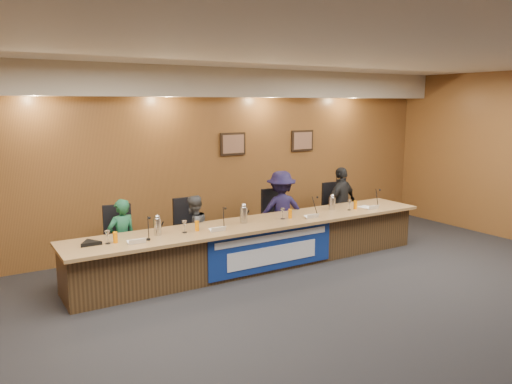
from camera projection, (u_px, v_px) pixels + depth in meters
floor at (362, 320)px, 6.04m from camera, size 10.00×10.00×0.00m
ceiling at (373, 48)px, 5.48m from camera, size 10.00×8.00×0.04m
wall_back at (213, 158)px, 9.13m from camera, size 10.00×0.04×3.20m
soffit at (218, 83)px, 8.68m from camera, size 10.00×0.50×0.50m
dais_body at (259, 245)px, 8.00m from camera, size 6.00×0.80×0.70m
dais_top at (260, 223)px, 7.89m from camera, size 6.10×0.95×0.05m
banner at (273, 250)px, 7.65m from camera, size 2.20×0.02×0.65m
banner_text_upper at (273, 237)px, 7.60m from camera, size 2.00×0.01×0.10m
banner_text_lower at (273, 255)px, 7.65m from camera, size 1.60×0.01×0.28m
wall_photo_left at (233, 144)px, 9.26m from camera, size 0.52×0.04×0.42m
wall_photo_right at (302, 141)px, 10.08m from camera, size 0.52×0.04×0.42m
panelist_a at (122, 239)px, 7.39m from camera, size 0.49×0.37×1.22m
panelist_b at (194, 231)px, 7.98m from camera, size 0.69×0.62×1.15m
panelist_c at (281, 211)px, 8.82m from camera, size 1.03×0.77×1.43m
panelist_d at (341, 203)px, 9.54m from camera, size 0.89×0.55×1.41m
office_chair_a at (121, 246)px, 7.49m from camera, size 0.54×0.54×0.08m
office_chair_b at (191, 236)px, 8.09m from camera, size 0.48×0.48×0.08m
office_chair_c at (278, 223)px, 8.95m from camera, size 0.50×0.50×0.08m
office_chair_d at (338, 214)px, 9.66m from camera, size 0.50×0.50×0.08m
nameplate_a at (137, 241)px, 6.62m from camera, size 0.24×0.08×0.10m
microphone_a at (148, 239)px, 6.82m from camera, size 0.07×0.07×0.02m
juice_glass_a at (115, 237)px, 6.67m from camera, size 0.06×0.06×0.15m
water_glass_a at (108, 237)px, 6.62m from camera, size 0.08×0.08×0.18m
nameplate_b at (219, 229)px, 7.25m from camera, size 0.24×0.08×0.10m
microphone_b at (223, 228)px, 7.44m from camera, size 0.07×0.07×0.02m
juice_glass_b at (197, 226)px, 7.30m from camera, size 0.06×0.06×0.15m
water_glass_b at (185, 227)px, 7.19m from camera, size 0.08×0.08×0.18m
nameplate_c at (313, 216)px, 8.10m from camera, size 0.24×0.08×0.10m
microphone_c at (313, 215)px, 8.29m from camera, size 0.07×0.07×0.02m
juice_glass_c at (290, 214)px, 8.10m from camera, size 0.06×0.06×0.15m
water_glass_c at (283, 214)px, 8.04m from camera, size 0.08×0.08×0.18m
nameplate_d at (374, 207)px, 8.78m from camera, size 0.24×0.08×0.10m
microphone_d at (375, 207)px, 8.98m from camera, size 0.07×0.07×0.02m
juice_glass_d at (355, 205)px, 8.80m from camera, size 0.06×0.06×0.15m
water_glass_d at (349, 205)px, 8.71m from camera, size 0.08×0.08×0.18m
carafe_left at (157, 227)px, 7.06m from camera, size 0.11×0.11×0.24m
carafe_mid at (244, 215)px, 7.78m from camera, size 0.12×0.12×0.25m
carafe_right at (332, 204)px, 8.75m from camera, size 0.11×0.11×0.22m
speakerphone at (90, 243)px, 6.58m from camera, size 0.32×0.32×0.05m
paper_stack at (367, 207)px, 8.96m from camera, size 0.26×0.33×0.01m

